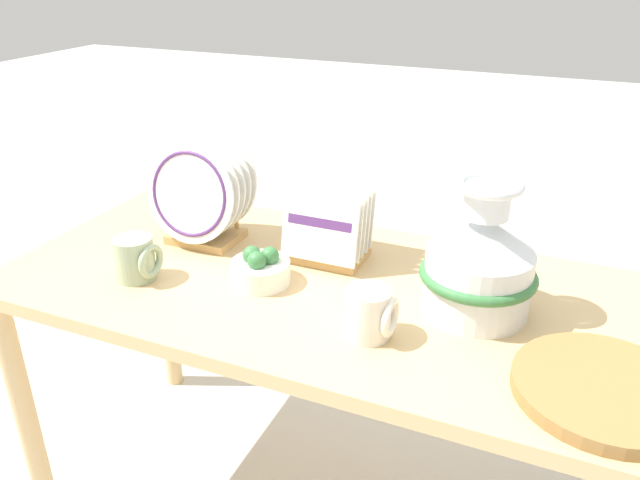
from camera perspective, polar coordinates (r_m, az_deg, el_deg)
The scene contains 8 objects.
display_table at distance 1.51m, azimuth 0.00°, elevation -6.69°, with size 1.52×0.71×0.73m.
ceramic_vase at distance 1.34m, azimuth 14.37°, elevation -1.89°, with size 0.25×0.25×0.30m.
dish_rack_round_plates at distance 1.65m, azimuth -10.81°, elevation 3.95°, with size 0.26×0.17×0.28m.
dish_rack_square_plates at distance 1.54m, azimuth 0.87°, elevation 1.30°, with size 0.19×0.16×0.22m.
wicker_charger_stack at distance 1.23m, azimuth 24.58°, elevation -12.33°, with size 0.32×0.32×0.03m.
mug_sage_glaze at distance 1.52m, azimuth -16.43°, elevation -1.65°, with size 0.10×0.09×0.10m.
mug_cream_glaze at distance 1.26m, azimuth 4.63°, elevation -6.73°, with size 0.10×0.09×0.10m.
fruit_bowl at distance 1.46m, azimuth -5.47°, elevation -2.67°, with size 0.14×0.14×0.09m.
Camera 1 is at (0.51, -1.18, 1.44)m, focal length 35.00 mm.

